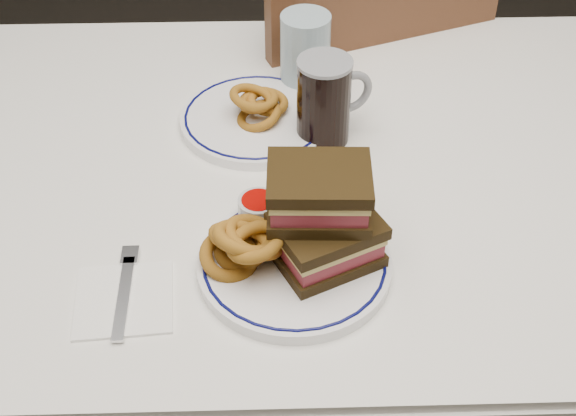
{
  "coord_description": "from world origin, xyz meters",
  "views": [
    {
      "loc": [
        0.04,
        -0.93,
        1.5
      ],
      "look_at": [
        0.06,
        -0.2,
        0.84
      ],
      "focal_mm": 50.0,
      "sensor_mm": 36.0,
      "label": 1
    }
  ],
  "objects_px": {
    "main_plate": "(294,264)",
    "beer_mug": "(325,100)",
    "far_plate": "(256,119)",
    "reuben_sandwich": "(323,217)",
    "chair_far": "(349,101)"
  },
  "relations": [
    {
      "from": "reuben_sandwich",
      "to": "beer_mug",
      "type": "relative_size",
      "value": 1.14
    },
    {
      "from": "chair_far",
      "to": "beer_mug",
      "type": "distance_m",
      "value": 0.51
    },
    {
      "from": "main_plate",
      "to": "far_plate",
      "type": "xyz_separation_m",
      "value": [
        -0.05,
        0.32,
        -0.0
      ]
    },
    {
      "from": "beer_mug",
      "to": "reuben_sandwich",
      "type": "bearing_deg",
      "value": -94.38
    },
    {
      "from": "reuben_sandwich",
      "to": "beer_mug",
      "type": "distance_m",
      "value": 0.27
    },
    {
      "from": "far_plate",
      "to": "beer_mug",
      "type": "bearing_deg",
      "value": -20.32
    },
    {
      "from": "chair_far",
      "to": "far_plate",
      "type": "distance_m",
      "value": 0.48
    },
    {
      "from": "main_plate",
      "to": "far_plate",
      "type": "relative_size",
      "value": 1.04
    },
    {
      "from": "main_plate",
      "to": "reuben_sandwich",
      "type": "relative_size",
      "value": 1.6
    },
    {
      "from": "main_plate",
      "to": "reuben_sandwich",
      "type": "bearing_deg",
      "value": 16.45
    },
    {
      "from": "main_plate",
      "to": "beer_mug",
      "type": "relative_size",
      "value": 1.82
    },
    {
      "from": "chair_far",
      "to": "main_plate",
      "type": "xyz_separation_m",
      "value": [
        -0.14,
        -0.7,
        0.23
      ]
    },
    {
      "from": "reuben_sandwich",
      "to": "far_plate",
      "type": "bearing_deg",
      "value": 105.21
    },
    {
      "from": "reuben_sandwich",
      "to": "main_plate",
      "type": "bearing_deg",
      "value": -163.55
    },
    {
      "from": "main_plate",
      "to": "chair_far",
      "type": "bearing_deg",
      "value": 78.62
    }
  ]
}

